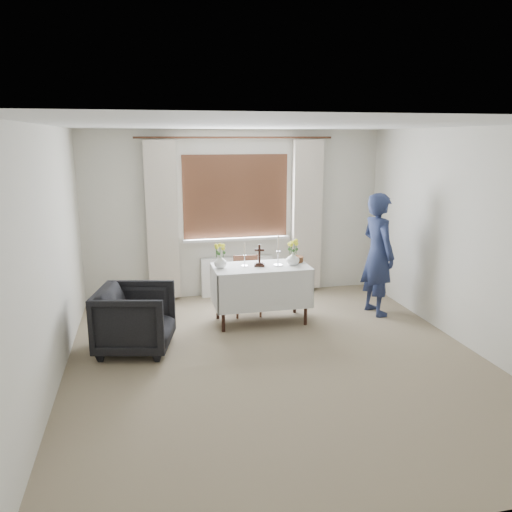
{
  "coord_description": "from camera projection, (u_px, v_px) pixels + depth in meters",
  "views": [
    {
      "loc": [
        -1.35,
        -4.86,
        2.38
      ],
      "look_at": [
        -0.02,
        1.01,
        0.95
      ],
      "focal_mm": 35.0,
      "sensor_mm": 36.0,
      "label": 1
    }
  ],
  "objects": [
    {
      "name": "flower_vase_right",
      "position": [
        293.0,
        258.0,
        6.48
      ],
      "size": [
        0.21,
        0.21,
        0.18
      ],
      "primitive_type": "imported",
      "rotation": [
        0.0,
        0.0,
        0.31
      ],
      "color": "white",
      "rests_on": "altar_table"
    },
    {
      "name": "wooden_cross",
      "position": [
        259.0,
        255.0,
        6.4
      ],
      "size": [
        0.15,
        0.13,
        0.29
      ],
      "primitive_type": null,
      "rotation": [
        0.0,
        0.0,
        -0.27
      ],
      "color": "black",
      "rests_on": "altar_table"
    },
    {
      "name": "radiator",
      "position": [
        237.0,
        276.0,
        7.68
      ],
      "size": [
        1.1,
        0.1,
        0.6
      ],
      "primitive_type": "cube",
      "color": "white",
      "rests_on": "ground"
    },
    {
      "name": "wooden_chair",
      "position": [
        247.0,
        286.0,
        6.82
      ],
      "size": [
        0.39,
        0.39,
        0.8
      ],
      "primitive_type": null,
      "rotation": [
        0.0,
        0.0,
        -0.06
      ],
      "color": "brown",
      "rests_on": "ground"
    },
    {
      "name": "altar_table",
      "position": [
        261.0,
        294.0,
        6.53
      ],
      "size": [
        1.24,
        0.64,
        0.76
      ],
      "primitive_type": "cube",
      "color": "white",
      "rests_on": "ground"
    },
    {
      "name": "person",
      "position": [
        378.0,
        254.0,
        6.76
      ],
      "size": [
        0.48,
        0.66,
        1.67
      ],
      "primitive_type": "imported",
      "rotation": [
        0.0,
        0.0,
        1.71
      ],
      "color": "navy",
      "rests_on": "ground"
    },
    {
      "name": "armchair",
      "position": [
        135.0,
        319.0,
        5.66
      ],
      "size": [
        0.98,
        0.96,
        0.75
      ],
      "primitive_type": "imported",
      "rotation": [
        0.0,
        0.0,
        1.35
      ],
      "color": "black",
      "rests_on": "ground"
    },
    {
      "name": "flower_vase_left",
      "position": [
        220.0,
        261.0,
        6.33
      ],
      "size": [
        0.17,
        0.17,
        0.17
      ],
      "primitive_type": "imported",
      "rotation": [
        0.0,
        0.0,
        0.06
      ],
      "color": "white",
      "rests_on": "altar_table"
    },
    {
      "name": "wicker_basket",
      "position": [
        296.0,
        259.0,
        6.65
      ],
      "size": [
        0.23,
        0.23,
        0.07
      ],
      "primitive_type": "cylinder",
      "rotation": [
        0.0,
        0.0,
        0.2
      ],
      "color": "brown",
      "rests_on": "altar_table"
    },
    {
      "name": "candlestick_left",
      "position": [
        245.0,
        255.0,
        6.4
      ],
      "size": [
        0.1,
        0.1,
        0.31
      ],
      "primitive_type": null,
      "rotation": [
        0.0,
        0.0,
        0.14
      ],
      "color": "white",
      "rests_on": "altar_table"
    },
    {
      "name": "candlestick_right",
      "position": [
        278.0,
        251.0,
        6.42
      ],
      "size": [
        0.12,
        0.12,
        0.4
      ],
      "primitive_type": null,
      "rotation": [
        0.0,
        0.0,
        0.07
      ],
      "color": "white",
      "rests_on": "altar_table"
    },
    {
      "name": "ground",
      "position": [
        278.0,
        361.0,
        5.45
      ],
      "size": [
        5.0,
        5.0,
        0.0
      ],
      "primitive_type": "plane",
      "color": "gray",
      "rests_on": "ground"
    }
  ]
}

